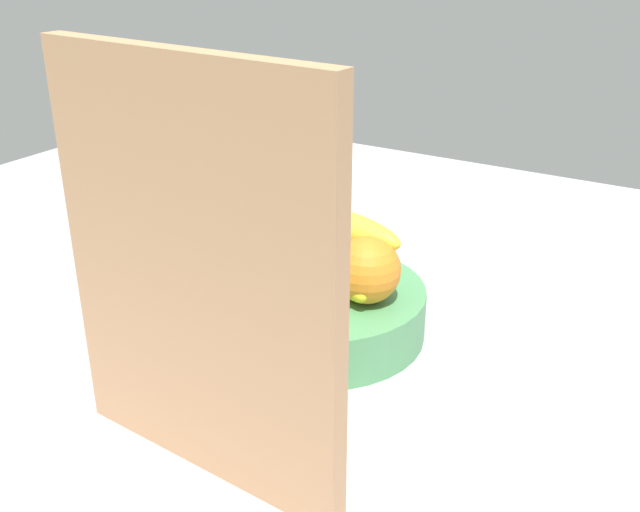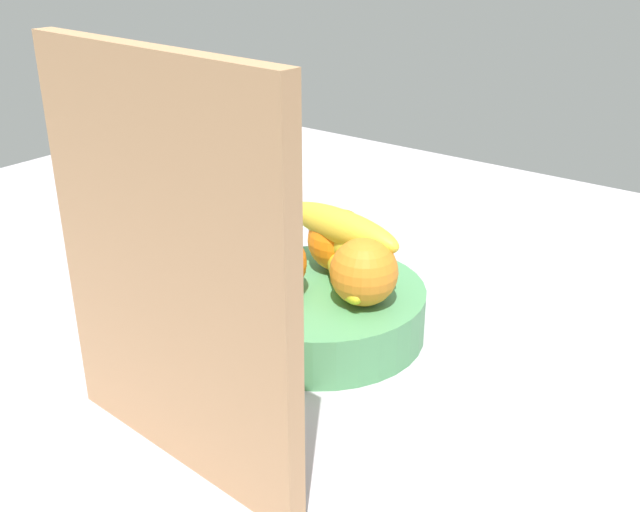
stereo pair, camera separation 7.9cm
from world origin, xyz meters
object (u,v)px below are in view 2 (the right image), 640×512
object	(u,v)px
banana_bunch	(346,247)
orange_front_right	(364,272)
jar_lid	(204,251)
cutting_board	(168,275)
orange_center	(339,240)
fruit_bowl	(320,310)
thermos_tumbler	(179,226)
orange_front_left	(273,263)

from	to	relation	value
banana_bunch	orange_front_right	bearing A→B (deg)	144.37
jar_lid	banana_bunch	bearing A→B (deg)	172.38
cutting_board	banana_bunch	bearing A→B (deg)	-81.30
orange_center	jar_lid	world-z (taller)	orange_center
fruit_bowl	cutting_board	xyz separation A→B (cm)	(-3.52, 24.83, 15.10)
banana_bunch	cutting_board	bearing A→B (deg)	94.74
fruit_bowl	cutting_board	distance (cm)	29.27
orange_center	fruit_bowl	bearing A→B (deg)	104.28
thermos_tumbler	orange_center	bearing A→B (deg)	-165.66
banana_bunch	thermos_tumbler	world-z (taller)	thermos_tumbler
thermos_tumbler	jar_lid	size ratio (longest dim) A/B	2.13
orange_front_right	cutting_board	world-z (taller)	cutting_board
orange_front_left	cutting_board	xyz separation A→B (cm)	(-6.85, 20.72, 8.48)
orange_center	orange_front_right	bearing A→B (deg)	143.26
orange_front_right	thermos_tumbler	distance (cm)	28.95
orange_front_left	banana_bunch	size ratio (longest dim) A/B	0.40
orange_front_left	jar_lid	bearing A→B (deg)	-25.97
fruit_bowl	orange_front_left	distance (cm)	8.48
orange_center	cutting_board	bearing A→B (deg)	99.21
orange_center	thermos_tumbler	size ratio (longest dim) A/B	0.47
banana_bunch	jar_lid	size ratio (longest dim) A/B	2.53
banana_bunch	cutting_board	world-z (taller)	cutting_board
orange_front_right	jar_lid	distance (cm)	34.22
fruit_bowl	orange_center	distance (cm)	8.72
orange_front_left	thermos_tumbler	world-z (taller)	thermos_tumbler
banana_bunch	cutting_board	distance (cm)	29.48
cutting_board	orange_center	bearing A→B (deg)	-76.82
orange_front_right	thermos_tumbler	xyz separation A→B (cm)	(28.90, 0.07, -1.67)
orange_front_left	orange_center	distance (cm)	9.81
fruit_bowl	orange_front_right	distance (cm)	8.87
orange_front_right	thermos_tumbler	size ratio (longest dim) A/B	0.47
orange_front_left	banana_bunch	xyz separation A→B (cm)	(-4.51, -7.55, 0.48)
orange_front_left	banana_bunch	distance (cm)	8.81
orange_front_right	jar_lid	xyz separation A→B (cm)	(32.32, -7.08, -8.72)
cutting_board	thermos_tumbler	distance (cm)	37.71
orange_front_right	orange_center	size ratio (longest dim) A/B	1.00
cutting_board	fruit_bowl	bearing A→B (deg)	-77.97
fruit_bowl	thermos_tumbler	distance (cm)	23.52
orange_front_left	orange_front_right	world-z (taller)	same
cutting_board	jar_lid	size ratio (longest dim) A/B	4.88
orange_front_left	orange_center	bearing A→B (deg)	-101.37
orange_center	thermos_tumbler	xyz separation A→B (cm)	(21.59, 5.52, -1.67)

